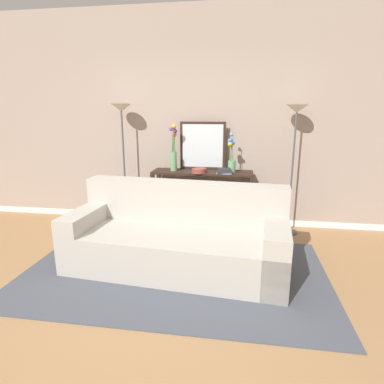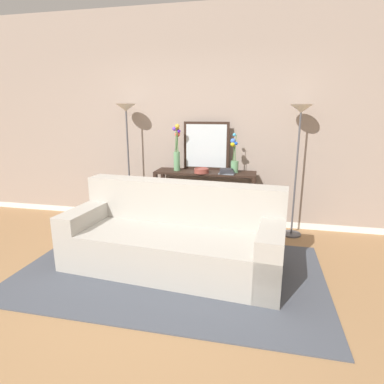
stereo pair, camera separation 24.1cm
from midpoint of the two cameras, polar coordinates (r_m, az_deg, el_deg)
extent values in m
cube|color=#9E754C|center=(3.01, -6.83, -19.24)|extent=(16.00, 16.00, 0.02)
cube|color=white|center=(4.99, 1.81, -4.41)|extent=(12.00, 0.15, 0.09)
cube|color=gray|center=(4.72, 1.95, 13.25)|extent=(12.00, 0.14, 2.94)
cube|color=#474C56|center=(3.46, -1.83, -13.98)|extent=(3.12, 1.89, 0.01)
cube|color=#ADA89E|center=(3.46, -1.44, -10.24)|extent=(2.34, 1.12, 0.42)
cube|color=#ADA89E|center=(3.61, 0.23, -1.73)|extent=(2.29, 0.45, 0.46)
cube|color=#ADA89E|center=(3.85, -16.02, -6.75)|extent=(0.32, 0.95, 0.60)
cube|color=#ADA89E|center=(3.27, 15.98, -10.63)|extent=(0.32, 0.95, 0.60)
cube|color=black|center=(4.43, 3.92, 3.49)|extent=(1.38, 0.39, 0.03)
cube|color=black|center=(4.60, 3.78, -4.74)|extent=(1.27, 0.33, 0.01)
cube|color=black|center=(4.51, -4.90, -1.75)|extent=(0.05, 0.05, 0.80)
cube|color=black|center=(4.32, 12.28, -2.78)|extent=(0.05, 0.05, 0.80)
cube|color=black|center=(4.82, -3.72, -0.67)|extent=(0.05, 0.05, 0.80)
cube|color=black|center=(4.64, 12.32, -1.58)|extent=(0.05, 0.05, 0.80)
cylinder|color=#4C4C51|center=(4.94, -9.36, -5.21)|extent=(0.26, 0.26, 0.02)
cylinder|color=#4C4C51|center=(4.73, -9.76, 4.17)|extent=(0.02, 0.02, 1.61)
cone|color=silver|center=(4.66, -10.22, 14.60)|extent=(0.28, 0.28, 0.10)
cylinder|color=#4C4C51|center=(4.64, 18.67, -7.09)|extent=(0.26, 0.26, 0.02)
cylinder|color=#4C4C51|center=(4.42, 19.50, 2.73)|extent=(0.02, 0.02, 1.60)
cone|color=silver|center=(4.35, 20.45, 13.75)|extent=(0.28, 0.28, 0.10)
cube|color=black|center=(4.54, 4.09, 8.18)|extent=(0.64, 0.02, 0.67)
cube|color=silver|center=(4.53, 4.07, 8.17)|extent=(0.57, 0.01, 0.60)
cylinder|color=#669E6B|center=(4.47, -1.17, 5.51)|extent=(0.09, 0.09, 0.26)
cylinder|color=#3D7538|center=(4.44, -1.34, 9.17)|extent=(0.02, 0.04, 0.31)
sphere|color=#6C3ECD|center=(4.44, -1.58, 11.18)|extent=(0.05, 0.05, 0.05)
cylinder|color=#3D7538|center=(4.45, -1.13, 8.69)|extent=(0.03, 0.01, 0.23)
sphere|color=#E7533F|center=(4.46, -1.04, 10.22)|extent=(0.07, 0.07, 0.07)
cylinder|color=#3D7538|center=(4.42, -1.13, 9.39)|extent=(0.04, 0.03, 0.35)
sphere|color=gold|center=(4.39, -1.03, 11.63)|extent=(0.06, 0.06, 0.06)
cylinder|color=#3D7538|center=(4.45, -1.17, 9.22)|extent=(0.03, 0.01, 0.32)
sphere|color=gold|center=(4.46, -1.14, 11.26)|extent=(0.07, 0.07, 0.07)
cylinder|color=#3D7538|center=(4.44, -1.02, 8.98)|extent=(0.02, 0.03, 0.28)
sphere|color=#601FE9|center=(4.43, -0.76, 10.79)|extent=(0.05, 0.05, 0.05)
cylinder|color=#669E6B|center=(4.37, 9.16, 4.44)|extent=(0.10, 0.10, 0.16)
cylinder|color=#3D7538|center=(4.35, 9.19, 7.74)|extent=(0.04, 0.03, 0.34)
sphere|color=#41ACD9|center=(4.35, 9.15, 10.03)|extent=(0.04, 0.04, 0.04)
cylinder|color=#3D7538|center=(4.33, 9.09, 6.93)|extent=(0.02, 0.02, 0.23)
sphere|color=gold|center=(4.31, 8.92, 8.40)|extent=(0.07, 0.07, 0.07)
cylinder|color=#3D7538|center=(4.33, 9.09, 7.20)|extent=(0.02, 0.03, 0.27)
sphere|color=#3F69D4|center=(4.31, 8.91, 8.96)|extent=(0.07, 0.07, 0.07)
cylinder|color=#3D7538|center=(4.33, 9.32, 6.99)|extent=(0.02, 0.01, 0.24)
sphere|color=blue|center=(4.29, 9.46, 8.53)|extent=(0.04, 0.04, 0.04)
cylinder|color=brown|center=(4.31, 3.29, 3.74)|extent=(0.20, 0.20, 0.05)
torus|color=brown|center=(4.30, 3.30, 4.15)|extent=(0.19, 0.19, 0.01)
cube|color=slate|center=(4.28, 7.87, 3.29)|extent=(0.22, 0.17, 0.01)
cube|color=#2D2D33|center=(4.27, 7.78, 3.51)|extent=(0.20, 0.15, 0.02)
cube|color=#2D2D33|center=(4.27, 7.88, 3.80)|extent=(0.18, 0.14, 0.02)
cube|color=#2D2D33|center=(4.27, 7.71, 4.05)|extent=(0.16, 0.12, 0.02)
cube|color=gold|center=(4.73, -2.72, -5.24)|extent=(0.06, 0.18, 0.13)
cube|color=#BC3328|center=(4.72, -2.01, -5.40)|extent=(0.06, 0.14, 0.11)
cube|color=maroon|center=(4.71, -1.41, -5.38)|extent=(0.04, 0.16, 0.12)
cube|color=silver|center=(4.70, -0.79, -5.51)|extent=(0.06, 0.16, 0.10)
cube|color=#B77F33|center=(4.69, -0.25, -5.43)|extent=(0.02, 0.17, 0.13)
cube|color=tan|center=(4.68, 0.29, -5.47)|extent=(0.06, 0.17, 0.13)
cube|color=#2D2D33|center=(4.67, 0.97, -5.50)|extent=(0.05, 0.15, 0.13)
cube|color=#1E7075|center=(4.66, 1.54, -5.71)|extent=(0.04, 0.17, 0.10)
cube|color=#6B3360|center=(4.66, 1.94, -5.69)|extent=(0.02, 0.13, 0.11)
camera|label=1|loc=(0.12, -88.22, 0.46)|focal=29.95mm
camera|label=2|loc=(0.12, 91.78, -0.46)|focal=29.95mm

